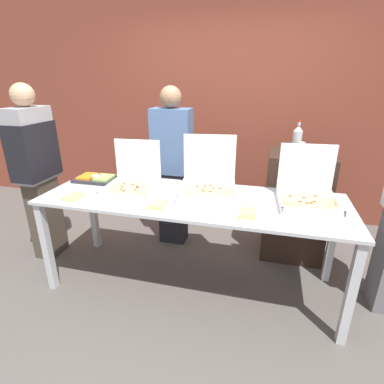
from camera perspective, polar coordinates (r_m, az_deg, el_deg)
ground_plane at (r=2.84m, az=0.00°, el=-16.93°), size 16.00×16.00×0.00m
brick_wall_behind at (r=3.92m, az=6.52°, el=15.84°), size 10.00×0.06×2.80m
buffet_table at (r=2.45m, az=0.00°, el=-3.09°), size 2.45×0.82×0.84m
pizza_box_near_left at (r=2.46m, az=21.09°, el=-0.27°), size 0.46×0.47×0.43m
pizza_box_far_left at (r=2.54m, az=3.05°, el=1.88°), size 0.52×0.53×0.45m
pizza_box_far_right at (r=2.60m, az=-11.27°, el=1.84°), size 0.44×0.45×0.41m
paper_plate_front_center at (r=2.15m, az=10.54°, el=-4.06°), size 0.22×0.22×0.03m
paper_plate_front_left at (r=2.58m, az=-21.62°, el=-0.95°), size 0.25×0.25×0.03m
paper_plate_front_right at (r=2.27m, az=-6.55°, el=-2.49°), size 0.22×0.22×0.03m
veggie_tray at (r=2.95m, az=-17.78°, el=2.44°), size 0.39×0.24×0.05m
sideboard_podium at (r=3.21m, az=18.96°, el=-2.34°), size 0.59×0.54×1.08m
soda_bottle at (r=3.01m, az=19.40°, el=9.52°), size 0.09×0.09×0.31m
soda_can_silver at (r=2.94m, az=20.02°, el=7.76°), size 0.07×0.07×0.12m
person_guest_plaid at (r=3.16m, az=-3.77°, el=5.01°), size 0.40×0.22×1.68m
person_server_vest at (r=3.23m, az=-27.56°, el=4.51°), size 0.24×0.42×1.71m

